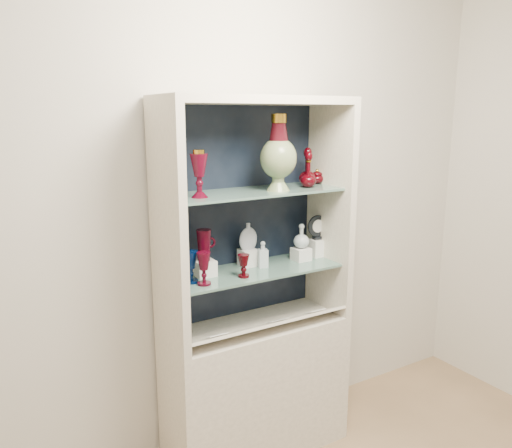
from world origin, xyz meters
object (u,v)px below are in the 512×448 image
ruby_goblet_tall (204,269)px  clear_round_decanter (301,237)px  ruby_decanter_b (308,165)px  ruby_goblet_small (244,266)px  ruby_pitcher (204,245)px  clear_square_bottle (263,254)px  ruby_decanter_a (309,167)px  pedestal_lamp_left (168,168)px  enamel_urn (278,153)px  flat_flask (248,236)px  cobalt_goblet (191,267)px  cameo_medallion (317,227)px  lidded_bowl (317,176)px  pedestal_lamp_right (199,174)px

ruby_goblet_tall → clear_round_decanter: clear_round_decanter is taller
ruby_decanter_b → ruby_goblet_small: 0.67m
ruby_goblet_small → ruby_pitcher: 0.22m
ruby_goblet_small → clear_square_bottle: bearing=28.9°
ruby_decanter_a → clear_round_decanter: bearing=84.4°
pedestal_lamp_left → enamel_urn: enamel_urn is taller
ruby_goblet_small → flat_flask: (0.12, 0.16, 0.11)m
cobalt_goblet → ruby_decanter_a: bearing=-1.7°
ruby_goblet_small → clear_round_decanter: bearing=12.8°
ruby_pitcher → clear_square_bottle: ruby_pitcher is taller
cobalt_goblet → clear_square_bottle: bearing=4.9°
ruby_decanter_a → clear_square_bottle: ruby_decanter_a is taller
pedestal_lamp_left → ruby_decanter_b: 0.80m
ruby_decanter_a → cameo_medallion: ruby_decanter_a is taller
flat_flask → ruby_goblet_tall: bearing=-155.1°
ruby_pitcher → ruby_decanter_b: bearing=-3.7°
flat_flask → ruby_decanter_b: bearing=-8.4°
enamel_urn → cameo_medallion: enamel_urn is taller
ruby_decanter_a → pedestal_lamp_left: bearing=172.4°
pedestal_lamp_left → ruby_goblet_tall: size_ratio=1.69×
ruby_decanter_b → clear_square_bottle: 0.55m
clear_round_decanter → cobalt_goblet: bearing=-176.8°
ruby_decanter_b → ruby_goblet_tall: size_ratio=1.36×
cobalt_goblet → clear_round_decanter: (0.68, 0.04, 0.06)m
ruby_decanter_b → ruby_goblet_tall: bearing=-170.6°
enamel_urn → pedestal_lamp_left: bearing=168.9°
ruby_goblet_tall → clear_round_decanter: 0.65m
lidded_bowl → ruby_goblet_small: size_ratio=0.72×
enamel_urn → flat_flask: (-0.10, 0.13, -0.45)m
cobalt_goblet → flat_flask: (0.38, 0.10, 0.09)m
enamel_urn → ruby_goblet_small: size_ratio=3.28×
pedestal_lamp_right → ruby_goblet_tall: size_ratio=1.39×
cobalt_goblet → clear_round_decanter: bearing=3.2°
ruby_decanter_a → lidded_bowl: size_ratio=2.54×
lidded_bowl → cobalt_goblet: size_ratio=0.53×
ruby_decanter_a → lidded_bowl: bearing=35.6°
pedestal_lamp_right → cobalt_goblet: 0.46m
ruby_decanter_b → lidded_bowl: ruby_decanter_b is taller
lidded_bowl → cameo_medallion: bearing=-90.0°
clear_square_bottle → clear_round_decanter: size_ratio=1.08×
pedestal_lamp_left → ruby_decanter_a: bearing=-7.6°
ruby_decanter_b → clear_round_decanter: size_ratio=1.66×
lidded_bowl → ruby_goblet_tall: size_ratio=0.53×
pedestal_lamp_right → ruby_decanter_b: (0.68, 0.08, -0.00)m
ruby_goblet_tall → ruby_pitcher: size_ratio=1.01×
enamel_urn → cameo_medallion: bearing=14.7°
ruby_goblet_tall → enamel_urn: bearing=3.9°
enamel_urn → ruby_goblet_tall: bearing=-176.1°
ruby_goblet_small → clear_square_bottle: clear_square_bottle is taller
lidded_bowl → ruby_goblet_tall: 0.87m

